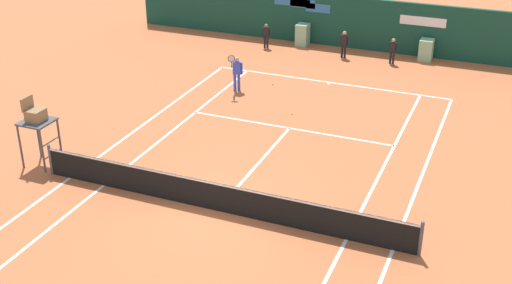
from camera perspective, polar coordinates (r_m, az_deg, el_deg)
The scene contains 10 objects.
ground_plane at distance 20.46m, azimuth -2.69°, elevation -5.10°, with size 80.00×80.00×0.01m.
tennis_net at distance 19.76m, azimuth -3.42°, elevation -4.62°, with size 12.10×0.10×1.07m.
sponsor_back_wall at distance 34.38m, azimuth 9.03°, elevation 9.90°, with size 25.00×1.02×2.60m.
umpire_chair at distance 23.06m, azimuth -18.31°, elevation 1.77°, with size 1.00×1.00×2.41m.
player_on_baseline at distance 28.50m, azimuth -1.68°, elevation 6.13°, with size 0.46×0.79×1.76m.
ball_kid_centre_post at distance 32.54m, azimuth 11.64°, elevation 7.79°, with size 0.42×0.19×1.26m.
ball_kid_right_post at distance 34.25m, azimuth 0.88°, elevation 9.23°, with size 0.42×0.21×1.26m.
ball_kid_left_post at distance 33.02m, azimuth 7.55°, elevation 8.46°, with size 0.45×0.19×1.34m.
tennis_ball_mid_court at distance 29.45m, azimuth 1.45°, elevation 4.98°, with size 0.07×0.07×0.07m, color #CCE033.
tennis_ball_by_sideline at distance 26.42m, azimuth 3.08°, elevation 2.43°, with size 0.07×0.07×0.07m, color #CCE033.
Camera 1 is at (7.58, -15.26, 10.51)m, focal length 46.67 mm.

